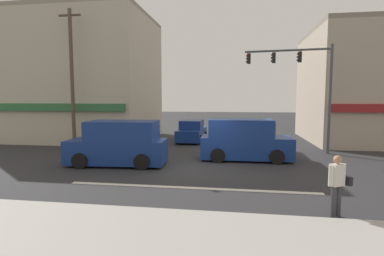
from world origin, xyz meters
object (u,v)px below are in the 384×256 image
(utility_pole_far_right, at_px, (344,82))
(van_crossing_center, at_px, (119,144))
(utility_pole_near_left, at_px, (72,78))
(van_crossing_rightbound, at_px, (244,141))
(traffic_light_mast, at_px, (306,79))
(sedan_crossing_leftbound, at_px, (192,132))
(pedestrian_foreground_with_bag, at_px, (337,182))

(utility_pole_far_right, bearing_deg, van_crossing_center, -147.23)
(utility_pole_near_left, xyz_separation_m, van_crossing_rightbound, (10.54, -1.84, -3.45))
(van_crossing_center, bearing_deg, van_crossing_rightbound, 19.90)
(traffic_light_mast, relative_size, sedan_crossing_leftbound, 1.50)
(utility_pole_near_left, height_order, traffic_light_mast, utility_pole_near_left)
(van_crossing_rightbound, relative_size, van_crossing_center, 0.98)
(sedan_crossing_leftbound, relative_size, pedestrian_foreground_with_bag, 2.48)
(pedestrian_foreground_with_bag, bearing_deg, traffic_light_mast, 82.98)
(sedan_crossing_leftbound, height_order, pedestrian_foreground_with_bag, pedestrian_foreground_with_bag)
(utility_pole_near_left, distance_m, pedestrian_foreground_with_bag, 16.14)
(traffic_light_mast, distance_m, van_crossing_rightbound, 5.46)
(van_crossing_rightbound, relative_size, sedan_crossing_leftbound, 1.12)
(sedan_crossing_leftbound, bearing_deg, van_crossing_center, -104.59)
(van_crossing_center, relative_size, sedan_crossing_leftbound, 1.14)
(traffic_light_mast, relative_size, pedestrian_foreground_with_bag, 3.71)
(utility_pole_near_left, height_order, sedan_crossing_leftbound, utility_pole_near_left)
(utility_pole_near_left, xyz_separation_m, pedestrian_foreground_with_bag, (12.81, -9.17, -3.51))
(van_crossing_rightbound, bearing_deg, traffic_light_mast, 36.71)
(van_crossing_center, bearing_deg, sedan_crossing_leftbound, 75.41)
(traffic_light_mast, bearing_deg, utility_pole_near_left, -176.87)
(van_crossing_rightbound, height_order, pedestrian_foreground_with_bag, van_crossing_rightbound)
(traffic_light_mast, height_order, pedestrian_foreground_with_bag, traffic_light_mast)
(utility_pole_near_left, xyz_separation_m, utility_pole_far_right, (17.17, 4.10, -0.20))
(utility_pole_near_left, relative_size, utility_pole_far_right, 1.05)
(traffic_light_mast, distance_m, pedestrian_foreground_with_bag, 10.56)
(van_crossing_center, bearing_deg, utility_pole_near_left, 139.19)
(utility_pole_near_left, distance_m, utility_pole_far_right, 17.65)
(van_crossing_rightbound, distance_m, sedan_crossing_leftbound, 7.36)
(utility_pole_far_right, xyz_separation_m, pedestrian_foreground_with_bag, (-4.36, -13.28, -3.31))
(utility_pole_near_left, bearing_deg, van_crossing_center, -40.81)
(utility_pole_near_left, xyz_separation_m, traffic_light_mast, (14.03, 0.77, -0.16))
(van_crossing_rightbound, bearing_deg, utility_pole_far_right, 41.86)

